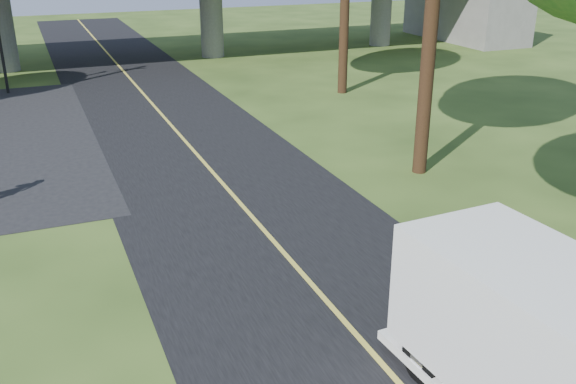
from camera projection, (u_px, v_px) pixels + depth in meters
road at (226, 188)px, 19.36m from camera, size 7.00×90.00×0.02m
lane_line at (226, 187)px, 19.35m from camera, size 0.12×90.00×0.01m
step_van at (568, 361)px, 9.19m from camera, size 2.65×6.37×2.62m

